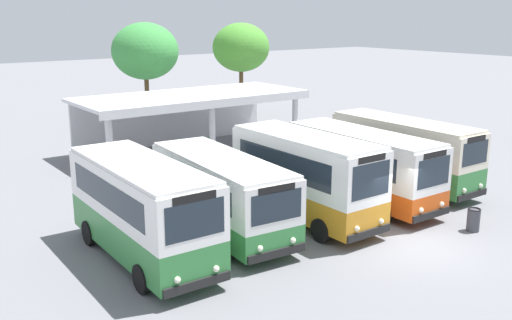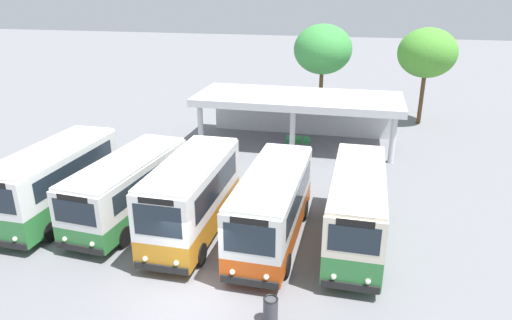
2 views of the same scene
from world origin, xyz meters
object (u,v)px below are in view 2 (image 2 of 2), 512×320
Objects in this scene: city_bus_nearest_orange at (56,179)px; litter_bin_apron at (271,310)px; city_bus_fifth_blue at (357,206)px; city_bus_second_in_row at (129,186)px; waiting_chair_end_by_column at (289,141)px; waiting_chair_second_from_end at (298,141)px; city_bus_middle_cream at (192,195)px; city_bus_fourth_amber at (272,204)px; waiting_chair_middle_seat at (306,142)px.

litter_bin_apron is at bearing -24.34° from city_bus_nearest_orange.
city_bus_second_in_row is at bearing 179.89° from city_bus_fifth_blue.
waiting_chair_end_by_column and waiting_chair_second_from_end have the same top height.
litter_bin_apron is at bearing -35.50° from city_bus_second_in_row.
waiting_chair_end_by_column is at bearing 79.83° from city_bus_middle_cream.
city_bus_second_in_row is 9.64m from litter_bin_apron.
city_bus_middle_cream is 0.91× the size of city_bus_fourth_amber.
city_bus_fifth_blue is at bearing 1.95° from city_bus_nearest_orange.
city_bus_nearest_orange is at bearing 179.43° from city_bus_fourth_amber.
city_bus_fourth_amber is 8.55× the size of litter_bin_apron.
city_bus_fifth_blue reaches higher than city_bus_second_in_row.
city_bus_middle_cream is at bearing 132.65° from litter_bin_apron.
city_bus_middle_cream reaches higher than city_bus_second_in_row.
city_bus_middle_cream reaches higher than waiting_chair_middle_seat.
city_bus_nearest_orange reaches higher than waiting_chair_middle_seat.
city_bus_middle_cream is at bearing -100.17° from waiting_chair_end_by_column.
waiting_chair_second_from_end is at bearing 92.98° from city_bus_fourth_amber.
city_bus_fifth_blue is at bearing -73.26° from waiting_chair_middle_seat.
waiting_chair_second_from_end is (-4.06, 11.60, -1.25)m from city_bus_fifth_blue.
city_bus_nearest_orange is at bearing 155.66° from litter_bin_apron.
waiting_chair_middle_seat is (0.59, -0.05, 0.00)m from waiting_chair_second_from_end.
city_bus_fifth_blue reaches higher than waiting_chair_middle_seat.
city_bus_nearest_orange is 0.96× the size of city_bus_second_in_row.
waiting_chair_second_from_end is at bearing 175.34° from waiting_chair_middle_seat.
city_bus_middle_cream is 6.90m from city_bus_fifth_blue.
city_bus_fourth_amber is at bearing -89.77° from waiting_chair_middle_seat.
city_bus_nearest_orange is 3.47m from city_bus_second_in_row.
city_bus_fourth_amber reaches higher than city_bus_second_in_row.
city_bus_middle_cream is (3.43, -0.82, 0.27)m from city_bus_second_in_row.
litter_bin_apron is (-2.49, -5.54, -1.32)m from city_bus_fifth_blue.
waiting_chair_middle_seat is at bearing 74.71° from city_bus_middle_cream.
litter_bin_apron reaches higher than waiting_chair_end_by_column.
city_bus_second_in_row reaches higher than waiting_chair_second_from_end.
city_bus_fifth_blue is 12.35m from waiting_chair_second_from_end.
city_bus_fourth_amber is at bearing -84.24° from waiting_chair_end_by_column.
city_bus_middle_cream is 8.16× the size of waiting_chair_end_by_column.
city_bus_nearest_orange is at bearing -128.64° from waiting_chair_second_from_end.
city_bus_second_in_row is 8.58× the size of litter_bin_apron.
city_bus_fifth_blue is 9.01× the size of waiting_chair_end_by_column.
waiting_chair_second_from_end is (-0.63, 12.17, -1.22)m from city_bus_fourth_amber.
city_bus_second_in_row is at bearing 8.05° from city_bus_nearest_orange.
city_bus_middle_cream is 3.44m from city_bus_fourth_amber.
waiting_chair_middle_seat is (1.17, 0.04, 0.00)m from waiting_chair_end_by_column.
city_bus_second_in_row is 13.19m from waiting_chair_second_from_end.
waiting_chair_end_by_column is 0.96× the size of litter_bin_apron.
waiting_chair_end_by_column is at bearing 111.98° from city_bus_fifth_blue.
city_bus_fifth_blue is at bearing -68.02° from waiting_chair_end_by_column.
city_bus_second_in_row is 8.98× the size of waiting_chair_end_by_column.
waiting_chair_end_by_column is at bearing 97.20° from litter_bin_apron.
city_bus_nearest_orange is 8.23× the size of litter_bin_apron.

